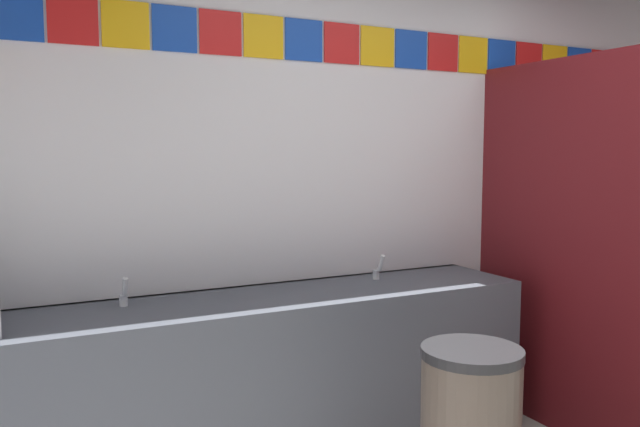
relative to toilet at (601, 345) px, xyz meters
The scene contains 5 objects.
wall_back 1.59m from the toilet, 161.26° to the left, with size 4.59×0.09×2.53m.
vanity_counter 2.16m from the toilet, behind, with size 2.57×0.55×0.82m.
faucet_left 2.86m from the toilet, behind, with size 0.04×0.10×0.14m.
faucet_right 1.62m from the toilet, behind, with size 0.04×0.10×0.14m.
toilet is the anchor object (origin of this frame).
Camera 1 is at (-2.05, -1.21, 1.49)m, focal length 35.31 mm.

